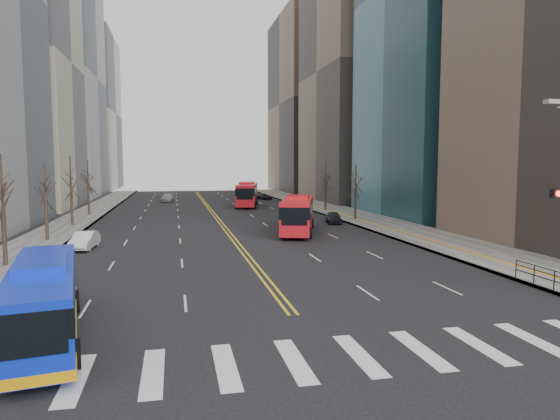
{
  "coord_description": "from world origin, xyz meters",
  "views": [
    {
      "loc": [
        -5.11,
        -16.13,
        6.75
      ],
      "look_at": [
        1.46,
        14.83,
        3.8
      ],
      "focal_mm": 32.0,
      "sensor_mm": 36.0,
      "label": 1
    }
  ],
  "objects": [
    {
      "name": "sidewalk_right",
      "position": [
        17.5,
        45.0,
        0.07
      ],
      "size": [
        7.0,
        130.0,
        0.15
      ],
      "primitive_type": "cube",
      "color": "slate",
      "rests_on": "ground"
    },
    {
      "name": "blue_bus",
      "position": [
        -10.1,
        4.0,
        1.65
      ],
      "size": [
        4.16,
        10.94,
        3.15
      ],
      "color": "#0D2AD1",
      "rests_on": "ground"
    },
    {
      "name": "red_bus_near",
      "position": [
        6.64,
        30.86,
        2.04
      ],
      "size": [
        5.99,
        11.92,
        3.68
      ],
      "color": "red",
      "rests_on": "ground"
    },
    {
      "name": "car_dark_far",
      "position": [
        11.54,
        76.04,
        0.53
      ],
      "size": [
        2.72,
        4.15,
        1.06
      ],
      "primitive_type": "imported",
      "rotation": [
        0.0,
        0.0,
        0.27
      ],
      "color": "black",
      "rests_on": "ground"
    },
    {
      "name": "office_towers",
      "position": [
        0.12,
        68.51,
        23.92
      ],
      "size": [
        83.0,
        134.0,
        58.0
      ],
      "color": "gray",
      "rests_on": "ground"
    },
    {
      "name": "sidewalk_left",
      "position": [
        -16.5,
        45.0,
        0.07
      ],
      "size": [
        5.0,
        130.0,
        0.15
      ],
      "primitive_type": "cube",
      "color": "slate",
      "rests_on": "ground"
    },
    {
      "name": "car_dark_mid",
      "position": [
        12.5,
        37.56,
        0.67
      ],
      "size": [
        2.32,
        4.14,
        1.33
      ],
      "primitive_type": "imported",
      "rotation": [
        0.0,
        0.0,
        -0.2
      ],
      "color": "black",
      "rests_on": "ground"
    },
    {
      "name": "ground",
      "position": [
        0.0,
        0.0,
        0.0
      ],
      "size": [
        220.0,
        220.0,
        0.0
      ],
      "primitive_type": "plane",
      "color": "black"
    },
    {
      "name": "red_bus_far",
      "position": [
        6.13,
        62.01,
        2.15
      ],
      "size": [
        5.19,
        12.66,
        3.88
      ],
      "color": "red",
      "rests_on": "ground"
    },
    {
      "name": "centerline",
      "position": [
        0.0,
        55.0,
        0.01
      ],
      "size": [
        0.55,
        100.0,
        0.01
      ],
      "color": "gold",
      "rests_on": "ground"
    },
    {
      "name": "car_silver",
      "position": [
        -6.33,
        74.31,
        0.69
      ],
      "size": [
        2.49,
        4.96,
        1.38
      ],
      "primitive_type": "imported",
      "rotation": [
        0.0,
        0.0,
        -0.12
      ],
      "color": "gray",
      "rests_on": "ground"
    },
    {
      "name": "street_trees",
      "position": [
        -7.18,
        34.55,
        4.87
      ],
      "size": [
        35.2,
        47.2,
        7.6
      ],
      "color": "#31241E",
      "rests_on": "ground"
    },
    {
      "name": "crosswalk",
      "position": [
        0.0,
        0.0,
        0.01
      ],
      "size": [
        26.7,
        4.0,
        0.01
      ],
      "color": "silver",
      "rests_on": "ground"
    },
    {
      "name": "pedestrian_railing",
      "position": [
        14.3,
        6.0,
        0.82
      ],
      "size": [
        0.06,
        6.06,
        1.02
      ],
      "color": "black",
      "rests_on": "sidewalk_right"
    },
    {
      "name": "car_white",
      "position": [
        -12.15,
        25.31,
        0.69
      ],
      "size": [
        1.9,
        4.34,
        1.39
      ],
      "primitive_type": "imported",
      "rotation": [
        0.0,
        0.0,
        -0.1
      ],
      "color": "silver",
      "rests_on": "ground"
    }
  ]
}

